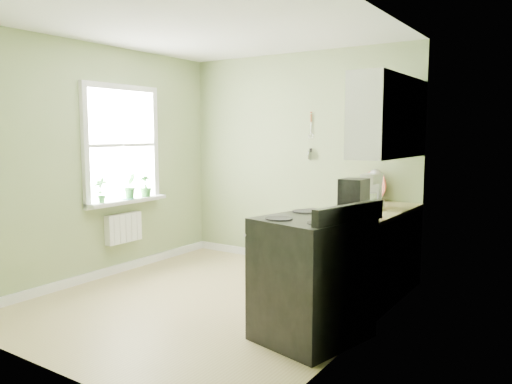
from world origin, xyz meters
The scene contains 21 objects.
floor centered at (0.00, 0.00, -0.01)m, with size 3.20×3.60×0.02m, color tan.
ceiling centered at (0.00, 0.00, 2.71)m, with size 3.20×3.60×0.02m, color white.
wall_back centered at (0.00, 1.81, 1.35)m, with size 3.20×0.02×2.70m, color #94A570.
wall_left centered at (-1.61, 0.00, 1.35)m, with size 0.02×3.60×2.70m, color #94A570.
wall_right centered at (1.61, 0.00, 1.35)m, with size 0.02×3.60×2.70m, color #94A570.
base_cabinets centered at (1.30, 1.00, 0.43)m, with size 0.60×1.60×0.87m, color white.
countertop centered at (1.29, 1.00, 0.89)m, with size 0.64×1.60×0.04m, color #D5C282.
upper_cabinets centered at (1.43, 1.10, 1.85)m, with size 0.35×1.40×0.80m, color white.
window centered at (-1.58, 0.30, 1.55)m, with size 0.06×1.14×1.44m.
window_sill centered at (-1.51, 0.30, 0.88)m, with size 0.18×1.14×0.04m, color white.
radiator centered at (-1.54, 0.25, 0.55)m, with size 0.12×0.50×0.35m, color white.
wall_utensils centered at (0.20, 1.78, 1.56)m, with size 0.02×0.14×0.58m.
stove centered at (1.28, -0.25, 0.52)m, with size 0.89×0.97×1.15m.
stand_mixer centered at (1.24, 1.14, 1.08)m, with size 0.21×0.35×0.41m.
kettle centered at (1.05, 1.72, 1.01)m, with size 0.19×0.11×0.20m.
coffee_maker centered at (1.36, 0.38, 1.09)m, with size 0.22×0.24×0.38m.
red_tray centered at (1.05, 1.72, 1.09)m, with size 0.35×0.35×0.02m, color #C24727.
jar centered at (1.14, 1.09, 0.95)m, with size 0.08×0.08×0.08m.
plant_a centered at (-1.50, -0.10, 1.05)m, with size 0.15×0.11×0.29m, color #317B31.
plant_b centered at (-1.50, 0.34, 1.06)m, with size 0.17×0.14×0.31m, color #317B31.
plant_c centered at (-1.50, 0.60, 1.04)m, with size 0.15×0.15×0.27m, color #317B31.
Camera 1 is at (3.09, -3.82, 1.69)m, focal length 35.00 mm.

